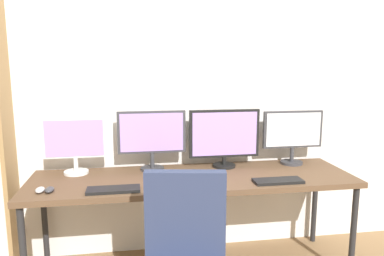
{
  "coord_description": "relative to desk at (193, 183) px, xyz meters",
  "views": [
    {
      "loc": [
        -0.43,
        -1.99,
        1.57
      ],
      "look_at": [
        0.0,
        0.65,
        1.09
      ],
      "focal_mm": 34.94,
      "sensor_mm": 36.0,
      "label": 1
    }
  ],
  "objects": [
    {
      "name": "mouse_left_side",
      "position": [
        -0.96,
        -0.18,
        0.06
      ],
      "size": [
        0.06,
        0.1,
        0.03
      ],
      "primitive_type": "ellipsoid",
      "color": "#38383D",
      "rests_on": "desk"
    },
    {
      "name": "monitor_center_right",
      "position": [
        0.28,
        0.21,
        0.3
      ],
      "size": [
        0.56,
        0.18,
        0.46
      ],
      "color": "black",
      "rests_on": "desk"
    },
    {
      "name": "monitor_far_left",
      "position": [
        -0.85,
        0.21,
        0.29
      ],
      "size": [
        0.46,
        0.18,
        0.42
      ],
      "color": "silver",
      "rests_on": "desk"
    },
    {
      "name": "wall_back",
      "position": [
        0.0,
        0.42,
        0.61
      ],
      "size": [
        4.75,
        0.1,
        2.6
      ],
      "color": "silver",
      "rests_on": "ground_plane"
    },
    {
      "name": "desk",
      "position": [
        0.0,
        0.0,
        0.0
      ],
      "size": [
        2.35,
        0.68,
        0.74
      ],
      "color": "brown",
      "rests_on": "ground_plane"
    },
    {
      "name": "laptop_closed",
      "position": [
        -0.12,
        -0.02,
        0.06
      ],
      "size": [
        0.34,
        0.25,
        0.02
      ],
      "primitive_type": "cube",
      "rotation": [
        0.0,
        0.0,
        0.09
      ],
      "color": "#2D2D2D",
      "rests_on": "desk"
    },
    {
      "name": "keyboard_left",
      "position": [
        -0.56,
        -0.23,
        0.06
      ],
      "size": [
        0.34,
        0.13,
        0.02
      ],
      "primitive_type": "cube",
      "color": "black",
      "rests_on": "desk"
    },
    {
      "name": "monitor_center_left",
      "position": [
        -0.28,
        0.21,
        0.31
      ],
      "size": [
        0.52,
        0.18,
        0.46
      ],
      "color": "#38383D",
      "rests_on": "desk"
    },
    {
      "name": "monitor_far_right",
      "position": [
        0.85,
        0.21,
        0.3
      ],
      "size": [
        0.49,
        0.18,
        0.44
      ],
      "color": "#38383D",
      "rests_on": "desk"
    },
    {
      "name": "keyboard_right",
      "position": [
        0.56,
        -0.23,
        0.06
      ],
      "size": [
        0.34,
        0.13,
        0.02
      ],
      "primitive_type": "cube",
      "color": "black",
      "rests_on": "desk"
    },
    {
      "name": "mouse_right_side",
      "position": [
        -1.02,
        -0.18,
        0.06
      ],
      "size": [
        0.06,
        0.1,
        0.03
      ],
      "primitive_type": "ellipsoid",
      "color": "silver",
      "rests_on": "desk"
    }
  ]
}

